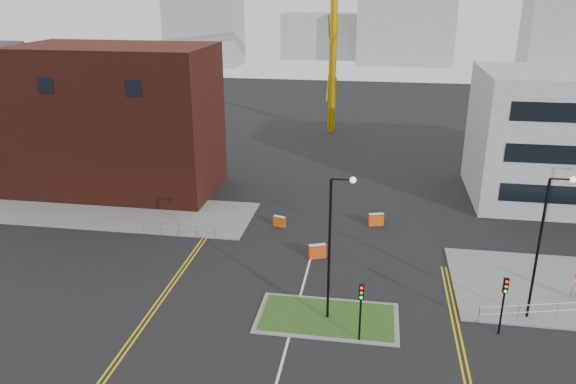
% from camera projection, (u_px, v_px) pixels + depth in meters
% --- Properties ---
extents(pavement_left, '(28.00, 8.00, 0.12)m').
position_uv_depth(pavement_left, '(99.00, 211.00, 50.44)').
color(pavement_left, slate).
rests_on(pavement_left, ground).
extents(island_kerb, '(8.60, 4.60, 0.08)m').
position_uv_depth(island_kerb, '(327.00, 318.00, 34.17)').
color(island_kerb, slate).
rests_on(island_kerb, ground).
extents(grass_island, '(8.00, 4.00, 0.12)m').
position_uv_depth(grass_island, '(327.00, 318.00, 34.16)').
color(grass_island, '#27521B').
rests_on(grass_island, ground).
extents(brick_building, '(24.20, 10.07, 14.24)m').
position_uv_depth(brick_building, '(91.00, 121.00, 54.11)').
color(brick_building, '#411710').
rests_on(brick_building, ground).
extents(streetlamp_island, '(1.46, 0.36, 9.18)m').
position_uv_depth(streetlamp_island, '(333.00, 238.00, 32.28)').
color(streetlamp_island, black).
rests_on(streetlamp_island, ground).
extents(streetlamp_right_near, '(1.46, 0.36, 9.18)m').
position_uv_depth(streetlamp_right_near, '(544.00, 238.00, 32.33)').
color(streetlamp_right_near, black).
rests_on(streetlamp_right_near, ground).
extents(traffic_light_island, '(0.28, 0.33, 3.65)m').
position_uv_depth(traffic_light_island, '(361.00, 302.00, 31.12)').
color(traffic_light_island, black).
rests_on(traffic_light_island, ground).
extents(traffic_light_right, '(0.28, 0.33, 3.65)m').
position_uv_depth(traffic_light_right, '(504.00, 295.00, 31.77)').
color(traffic_light_right, black).
rests_on(traffic_light_right, ground).
extents(railing_left, '(6.05, 0.05, 1.10)m').
position_uv_depth(railing_left, '(179.00, 228.00, 45.15)').
color(railing_left, gray).
rests_on(railing_left, ground).
extents(centre_line, '(0.15, 30.00, 0.01)m').
position_uv_depth(centre_line, '(278.00, 379.00, 28.92)').
color(centre_line, silver).
rests_on(centre_line, ground).
extents(yellow_left_a, '(0.12, 24.00, 0.01)m').
position_uv_depth(yellow_left_a, '(167.00, 287.00, 37.69)').
color(yellow_left_a, gold).
rests_on(yellow_left_a, ground).
extents(yellow_left_b, '(0.12, 24.00, 0.01)m').
position_uv_depth(yellow_left_b, '(171.00, 288.00, 37.64)').
color(yellow_left_b, gold).
rests_on(yellow_left_b, ground).
extents(yellow_right_a, '(0.12, 20.00, 0.01)m').
position_uv_depth(yellow_right_a, '(458.00, 350.00, 31.20)').
color(yellow_right_a, gold).
rests_on(yellow_right_a, ground).
extents(yellow_right_b, '(0.12, 20.00, 0.01)m').
position_uv_depth(yellow_right_b, '(464.00, 351.00, 31.15)').
color(yellow_right_b, gold).
rests_on(yellow_right_b, ground).
extents(skyline_a, '(18.00, 12.00, 22.00)m').
position_uv_depth(skyline_a, '(204.00, 20.00, 140.48)').
color(skyline_a, gray).
rests_on(skyline_a, ground).
extents(skyline_b, '(24.00, 12.00, 16.00)m').
position_uv_depth(skyline_b, '(405.00, 32.00, 143.25)').
color(skyline_b, gray).
rests_on(skyline_b, ground).
extents(skyline_c, '(14.00, 12.00, 28.00)m').
position_uv_depth(skyline_c, '(559.00, 9.00, 131.28)').
color(skyline_c, gray).
rests_on(skyline_c, ground).
extents(skyline_d, '(30.00, 12.00, 12.00)m').
position_uv_depth(skyline_d, '(337.00, 36.00, 155.91)').
color(skyline_d, gray).
rests_on(skyline_d, ground).
extents(pedestrian, '(0.86, 0.78, 1.98)m').
position_uv_depth(pedestrian, '(576.00, 286.00, 35.90)').
color(pedestrian, pink).
rests_on(pedestrian, ground).
extents(barrier_left, '(1.10, 0.68, 0.88)m').
position_uv_depth(barrier_left, '(279.00, 221.00, 47.18)').
color(barrier_left, '#D24D0B').
rests_on(barrier_left, ground).
extents(barrier_mid, '(1.34, 0.88, 1.07)m').
position_uv_depth(barrier_mid, '(317.00, 251.00, 41.62)').
color(barrier_mid, '#F24A0D').
rests_on(barrier_mid, ground).
extents(barrier_right, '(1.31, 0.75, 1.05)m').
position_uv_depth(barrier_right, '(376.00, 219.00, 47.32)').
color(barrier_right, '#F1560D').
rests_on(barrier_right, ground).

